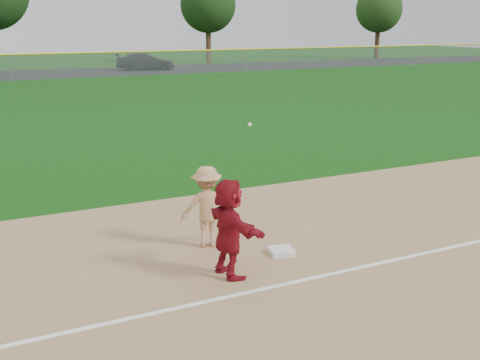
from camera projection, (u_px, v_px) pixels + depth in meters
name	position (u px, v px, depth m)	size (l,w,h in m)	color
ground	(276.00, 266.00, 11.15)	(160.00, 160.00, 0.00)	#10460D
foul_line	(299.00, 281.00, 10.45)	(60.00, 0.10, 0.01)	white
parking_asphalt	(4.00, 75.00, 50.86)	(120.00, 10.00, 0.01)	black
first_base	(281.00, 251.00, 11.67)	(0.46, 0.46, 0.10)	silver
base_runner	(229.00, 228.00, 10.47)	(1.65, 0.52, 1.78)	maroon
car_right	(145.00, 61.00, 56.24)	(2.20, 5.41, 1.57)	black
first_base_play	(207.00, 207.00, 11.91)	(1.19, 1.34, 2.59)	#A4A3A6
outfield_fence	(10.00, 55.00, 45.18)	(110.00, 0.12, 110.00)	#999EA0
tree_3	(208.00, 5.00, 64.74)	(6.00, 6.00, 9.19)	#3D2916
tree_4	(379.00, 9.00, 73.02)	(5.60, 5.60, 8.67)	#351F13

